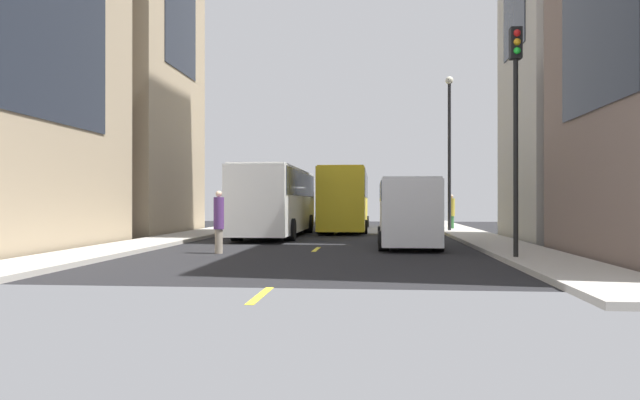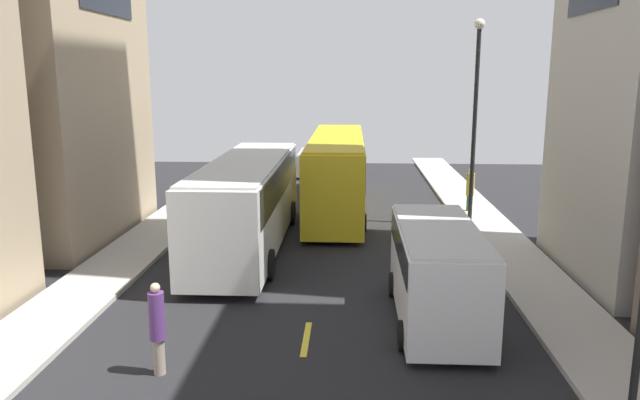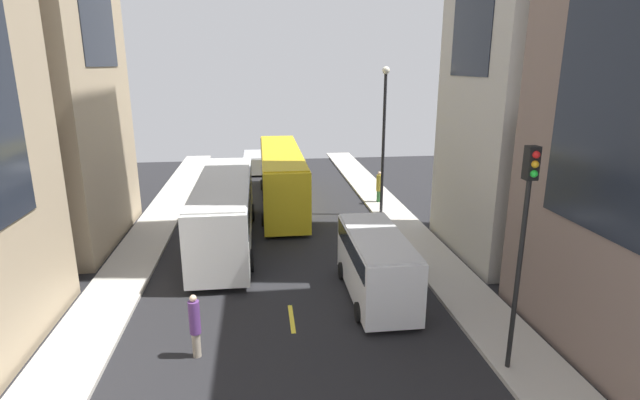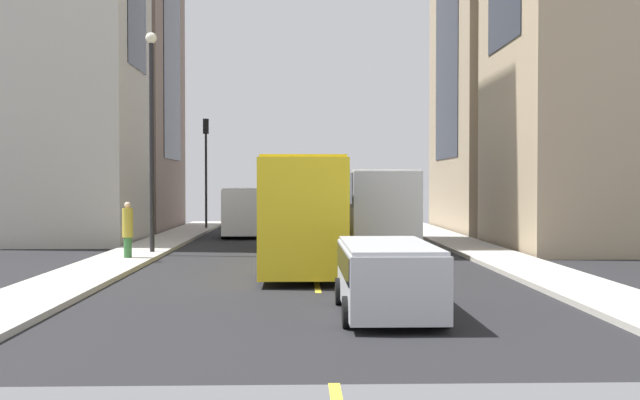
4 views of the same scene
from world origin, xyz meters
TOP-DOWN VIEW (x-y plane):
  - ground_plane at (0.00, 0.00)m, footprint 40.06×40.06m
  - sidewalk_west at (-6.89, 0.00)m, footprint 2.29×44.00m
  - sidewalk_east at (6.89, 0.00)m, footprint 2.29×44.00m
  - lane_stripe_1 at (0.00, -10.50)m, footprint 0.16×2.00m
  - lane_stripe_2 at (0.00, 0.00)m, footprint 0.16×2.00m
  - lane_stripe_3 at (0.00, 10.50)m, footprint 0.16×2.00m
  - lane_stripe_4 at (0.00, 21.00)m, footprint 0.16×2.00m
  - city_bus_white at (-2.77, -2.47)m, footprint 2.80×11.73m
  - streetcar_yellow at (0.38, 4.24)m, footprint 2.70×13.23m
  - delivery_van_white at (3.36, -9.17)m, footprint 2.25×5.80m
  - car_silver_0 at (-1.39, 14.64)m, footprint 2.08×4.47m
  - pedestrian_walking_far at (6.65, 3.70)m, footprint 0.38×0.38m
  - pedestrian_crossing_mid at (-3.08, -12.45)m, footprint 0.35×0.35m
  - streetlamp_near at (6.24, 1.41)m, footprint 0.44×0.44m

SIDE VIEW (x-z plane):
  - ground_plane at x=0.00m, z-range 0.00..0.00m
  - lane_stripe_1 at x=0.00m, z-range 0.00..0.01m
  - lane_stripe_2 at x=0.00m, z-range 0.00..0.01m
  - lane_stripe_3 at x=0.00m, z-range 0.00..0.01m
  - lane_stripe_4 at x=0.00m, z-range 0.00..0.01m
  - sidewalk_west at x=-6.89m, z-range 0.00..0.15m
  - sidewalk_east at x=6.89m, z-range 0.00..0.15m
  - car_silver_0 at x=-1.39m, z-range 0.14..1.67m
  - pedestrian_crossing_mid at x=-3.08m, z-range 0.06..2.16m
  - pedestrian_walking_far at x=6.65m, z-range 0.20..2.20m
  - delivery_van_white at x=3.36m, z-range 0.23..2.80m
  - city_bus_white at x=-2.77m, z-range 0.33..3.69m
  - streetcar_yellow at x=0.38m, z-range 0.33..3.92m
  - streetlamp_near at x=6.24m, z-range 0.99..9.51m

